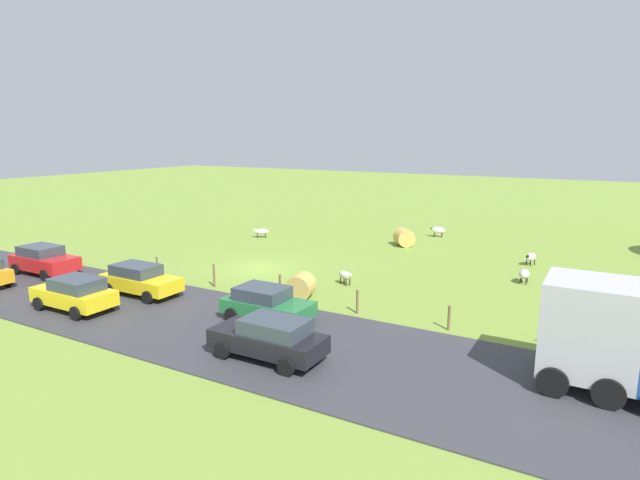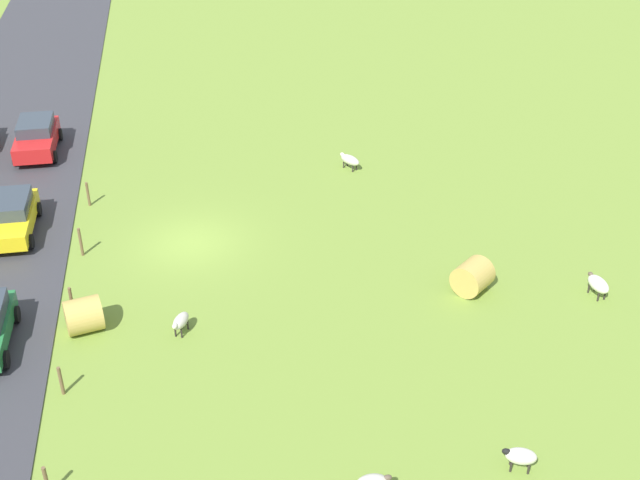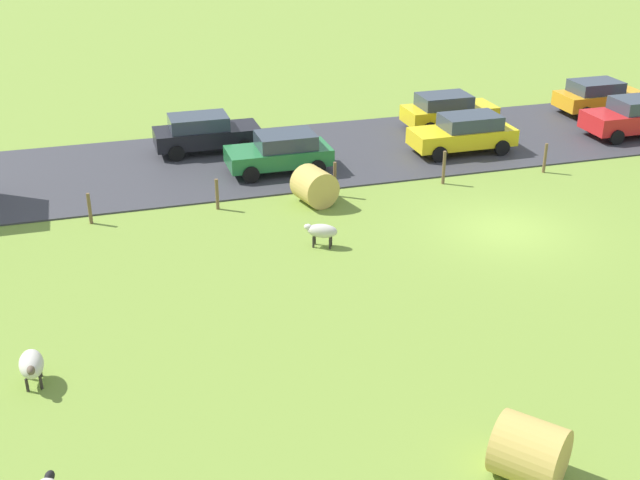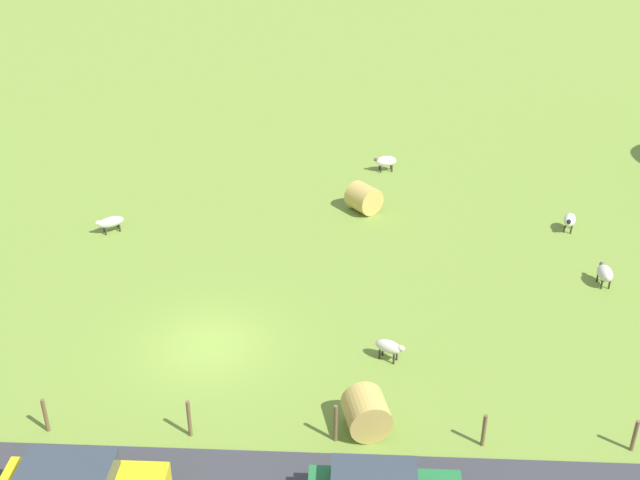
% 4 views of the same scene
% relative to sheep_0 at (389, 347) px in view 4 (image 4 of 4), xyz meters
% --- Properties ---
extents(ground_plane, '(160.00, 160.00, 0.00)m').
position_rel_sheep_0_xyz_m(ground_plane, '(-0.54, -6.19, -0.53)').
color(ground_plane, olive).
extents(sheep_0, '(0.83, 1.09, 0.76)m').
position_rel_sheep_0_xyz_m(sheep_0, '(0.00, 0.00, 0.00)').
color(sheep_0, beige).
rests_on(sheep_0, ground_plane).
extents(sheep_1, '(1.09, 0.59, 0.82)m').
position_rel_sheep_0_xyz_m(sheep_1, '(-5.18, 8.53, 0.01)').
color(sheep_1, beige).
rests_on(sheep_1, ground_plane).
extents(sheep_2, '(1.03, 1.22, 0.73)m').
position_rel_sheep_0_xyz_m(sheep_2, '(-8.62, -11.95, -0.04)').
color(sheep_2, beige).
rests_on(sheep_2, ground_plane).
extents(sheep_3, '(0.73, 1.24, 0.82)m').
position_rel_sheep_0_xyz_m(sheep_3, '(-15.92, 0.31, 0.02)').
color(sheep_3, white).
rests_on(sheep_3, ground_plane).
extents(sheep_4, '(1.09, 0.78, 0.79)m').
position_rel_sheep_0_xyz_m(sheep_4, '(-9.71, 8.23, -0.00)').
color(sheep_4, silver).
rests_on(sheep_4, ground_plane).
extents(hay_bale_0, '(1.55, 1.58, 1.31)m').
position_rel_sheep_0_xyz_m(hay_bale_0, '(3.45, -0.78, 0.12)').
color(hay_bale_0, tan).
rests_on(hay_bale_0, ground_plane).
extents(hay_bale_1, '(1.83, 1.83, 1.30)m').
position_rel_sheep_0_xyz_m(hay_bale_1, '(-11.25, -0.83, 0.12)').
color(hay_bale_1, tan).
rests_on(hay_bale_1, ground_plane).
extents(fence_post_0, '(0.12, 0.12, 1.18)m').
position_rel_sheep_0_xyz_m(fence_post_0, '(3.94, -10.28, 0.06)').
color(fence_post_0, brown).
rests_on(fence_post_0, ground_plane).
extents(fence_post_1, '(0.12, 0.12, 1.29)m').
position_rel_sheep_0_xyz_m(fence_post_1, '(3.94, -5.98, 0.11)').
color(fence_post_1, brown).
rests_on(fence_post_1, ground_plane).
extents(fence_post_2, '(0.12, 0.12, 1.30)m').
position_rel_sheep_0_xyz_m(fence_post_2, '(3.94, -1.68, 0.12)').
color(fence_post_2, brown).
rests_on(fence_post_2, ground_plane).
extents(fence_post_3, '(0.12, 0.12, 1.12)m').
position_rel_sheep_0_xyz_m(fence_post_3, '(3.94, 2.61, 0.03)').
color(fence_post_3, brown).
rests_on(fence_post_3, ground_plane).
extents(fence_post_4, '(0.12, 0.12, 1.08)m').
position_rel_sheep_0_xyz_m(fence_post_4, '(3.94, 6.91, 0.01)').
color(fence_post_4, brown).
rests_on(fence_post_4, ground_plane).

